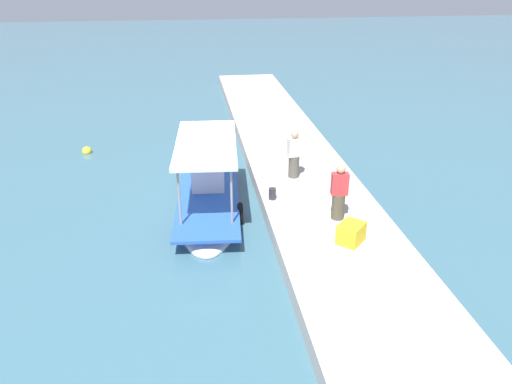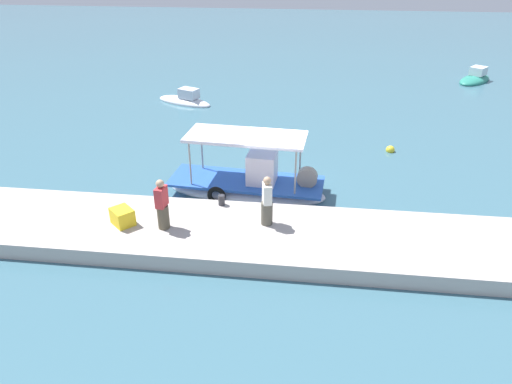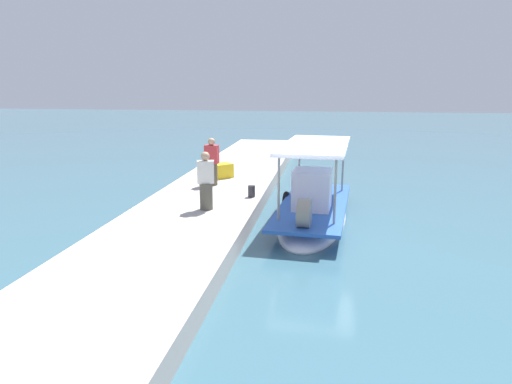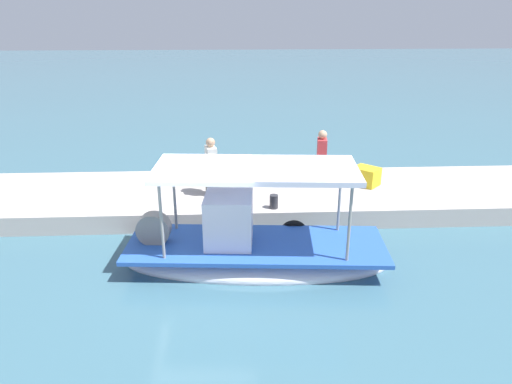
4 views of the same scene
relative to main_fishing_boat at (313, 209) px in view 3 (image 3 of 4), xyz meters
The scene contains 7 objects.
ground_plane 1.28m from the main_fishing_boat, ahead, with size 120.00×120.00×0.00m, color #3D6878.
dock_quay 3.84m from the main_fishing_boat, 71.55° to the right, with size 36.00×3.76×0.55m, color #BCB1A9.
main_fishing_boat is the anchor object (origin of this frame).
fisherman_near_bollard 3.50m from the main_fishing_boat, 71.69° to the right, with size 0.47×0.55×1.76m.
fisherman_by_crate 4.62m from the main_fishing_boat, 121.00° to the right, with size 0.44×0.53×1.78m.
mooring_bollard 2.24m from the main_fishing_boat, 108.53° to the right, with size 0.24×0.24×0.39m, color #2D2D33.
cargo_crate 5.39m from the main_fishing_boat, 134.57° to the right, with size 0.76×0.60×0.57m, color yellow.
Camera 3 is at (13.18, 0.35, 4.31)m, focal length 32.77 mm.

